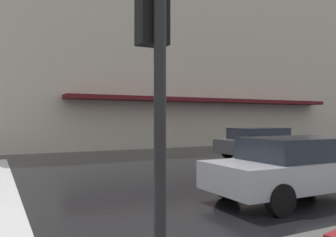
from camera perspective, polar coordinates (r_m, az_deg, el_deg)
haussmann_block_corner at (r=31.41m, az=-2.12°, el=13.56°), size 18.33×27.13×18.79m
traffic_signal_post at (r=3.50m, az=-2.23°, el=11.13°), size 0.44×0.30×3.28m
car_dark_grey at (r=16.37m, az=14.95°, el=-3.78°), size 1.85×4.10×1.41m
car_silver at (r=8.40m, az=20.32°, el=-7.40°), size 1.85×4.10×1.41m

